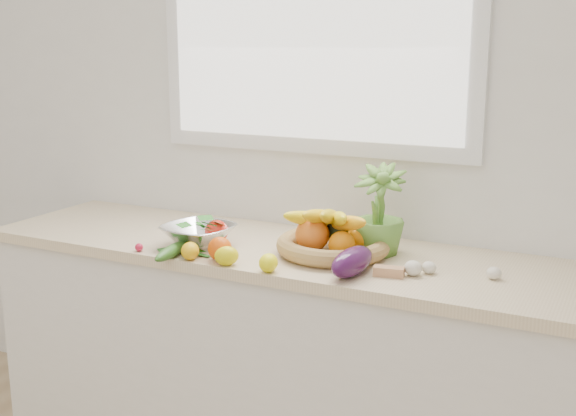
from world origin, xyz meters
The scene contains 20 objects.
back_wall centered at (0.00, 2.25, 1.35)m, with size 4.50×0.02×2.70m, color white.
counter_cabinet centered at (0.00, 1.95, 0.43)m, with size 2.20×0.58×0.86m, color silver.
countertop centered at (0.00, 1.95, 0.88)m, with size 2.24×0.62×0.04m, color beige.
window_frame centered at (0.00, 2.23, 1.75)m, with size 1.30×0.03×1.10m, color white.
window_pane centered at (0.00, 2.21, 1.75)m, with size 1.18×0.01×0.98m, color white.
orange_loose centered at (-0.09, 1.71, 0.94)m, with size 0.08×0.08×0.08m, color #DB4B06.
lemon_a centered at (-0.19, 1.67, 0.93)m, with size 0.06×0.08×0.06m, color #EDAE0C.
lemon_b centered at (-0.05, 1.67, 0.93)m, with size 0.06×0.08×0.06m, color yellow.
lemon_c centered at (0.11, 1.67, 0.93)m, with size 0.06×0.08×0.06m, color #F8F20D.
apple centered at (-0.22, 1.89, 0.94)m, with size 0.09×0.09×0.09m, color red.
ginger centered at (0.47, 1.80, 0.92)m, with size 0.10×0.04×0.03m, color tan.
garlic_a centered at (0.53, 1.84, 0.92)m, with size 0.06×0.06×0.05m, color silver.
garlic_b centered at (0.77, 1.92, 0.92)m, with size 0.05×0.05×0.04m, color silver.
garlic_c centered at (0.57, 1.88, 0.92)m, with size 0.05×0.05×0.04m, color beige.
eggplant centered at (0.36, 1.76, 0.94)m, with size 0.09×0.22×0.09m, color #37103C.
cucumber centered at (-0.26, 1.67, 0.92)m, with size 0.04×0.24×0.04m, color #2D591A.
radish centered at (-0.40, 1.67, 0.91)m, with size 0.03×0.03×0.03m, color red.
potted_herb centered at (0.35, 2.02, 1.05)m, with size 0.18×0.18×0.32m, color #5B9034.
fruit_basket centered at (0.21, 1.94, 0.96)m, with size 0.47×0.47×0.19m.
colander_with_spinach centered at (-0.25, 1.82, 0.96)m, with size 0.28×0.28×0.13m.
Camera 1 is at (1.15, -0.27, 1.62)m, focal length 45.00 mm.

